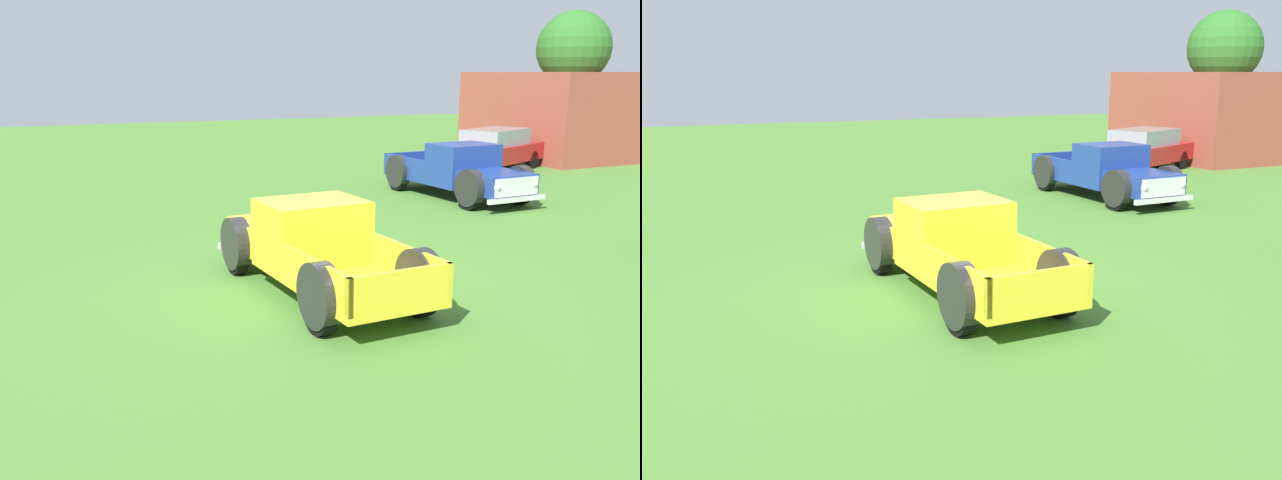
{
  "view_description": "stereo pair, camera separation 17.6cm",
  "coord_description": "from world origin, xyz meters",
  "views": [
    {
      "loc": [
        10.24,
        -4.62,
        3.54
      ],
      "look_at": [
        0.47,
        -0.15,
        0.9
      ],
      "focal_mm": 38.54,
      "sensor_mm": 36.0,
      "label": 1
    },
    {
      "loc": [
        10.31,
        -4.46,
        3.54
      ],
      "look_at": [
        0.47,
        -0.15,
        0.9
      ],
      "focal_mm": 38.54,
      "sensor_mm": 36.0,
      "label": 2
    }
  ],
  "objects": [
    {
      "name": "ground_plane",
      "position": [
        0.0,
        0.0,
        0.0
      ],
      "size": [
        80.0,
        80.0,
        0.0
      ],
      "primitive_type": "plane",
      "color": "#477A2D"
    },
    {
      "name": "pickup_truck_foreground",
      "position": [
        0.11,
        -0.16,
        0.72
      ],
      "size": [
        4.99,
        2.1,
        1.5
      ],
      "color": "yellow",
      "rests_on": "ground_plane"
    },
    {
      "name": "pickup_truck_behind_left",
      "position": [
        -5.66,
        7.14,
        0.75
      ],
      "size": [
        5.2,
        2.17,
        1.57
      ],
      "color": "navy",
      "rests_on": "ground_plane"
    },
    {
      "name": "sedan_distant_b",
      "position": [
        -10.04,
        11.64,
        0.8
      ],
      "size": [
        3.47,
        4.9,
        1.52
      ],
      "color": "#B21E1E",
      "rests_on": "ground_plane"
    },
    {
      "name": "oak_tree_east",
      "position": [
        -13.05,
        18.03,
        4.5
      ],
      "size": [
        3.12,
        3.12,
        6.1
      ],
      "color": "brown",
      "rests_on": "ground_plane"
    },
    {
      "name": "brick_pavilion",
      "position": [
        -12.31,
        16.71,
        1.77
      ],
      "size": [
        6.59,
        5.31,
        3.53
      ],
      "color": "brown",
      "rests_on": "ground_plane"
    }
  ]
}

